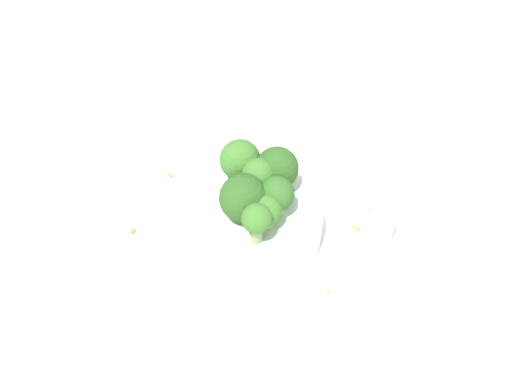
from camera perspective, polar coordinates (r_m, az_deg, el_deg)
ground_plane at (r=0.62m, az=0.00°, el=-5.04°), size 3.00×3.00×0.00m
bowl at (r=0.60m, az=0.00°, el=-3.56°), size 0.16×0.16×0.05m
broccoli_floret_0 at (r=0.55m, az=-1.41°, el=-0.74°), size 0.06×0.06×0.06m
broccoli_floret_1 at (r=0.59m, az=-1.83°, el=3.65°), size 0.05×0.05×0.06m
broccoli_floret_2 at (r=0.57m, az=0.32°, el=1.83°), size 0.04×0.04×0.06m
broccoli_floret_3 at (r=0.54m, az=1.18°, el=-2.23°), size 0.04×0.04×0.04m
broccoli_floret_4 at (r=0.55m, az=2.34°, el=-0.38°), size 0.04×0.04×0.05m
broccoli_floret_5 at (r=0.52m, az=0.10°, el=-3.21°), size 0.03×0.03×0.05m
broccoli_floret_6 at (r=0.58m, az=2.39°, el=2.68°), size 0.05×0.05×0.06m
pepper_shaker at (r=0.59m, az=13.87°, el=-3.92°), size 0.04×0.04×0.08m
almond_crumb_0 at (r=0.69m, az=-9.76°, el=2.04°), size 0.01×0.01×0.01m
almond_crumb_1 at (r=0.63m, az=11.38°, el=-3.92°), size 0.01×0.01×0.01m
almond_crumb_2 at (r=0.64m, az=-13.91°, el=-4.28°), size 0.01×0.01×0.01m
almond_crumb_3 at (r=0.57m, az=8.25°, el=-11.09°), size 0.01×0.01×0.01m
almond_crumb_4 at (r=0.64m, az=12.25°, el=-3.89°), size 0.01×0.00×0.01m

